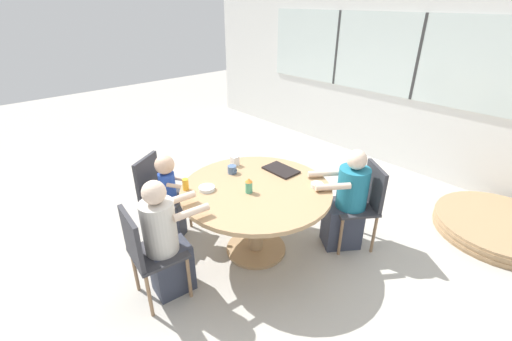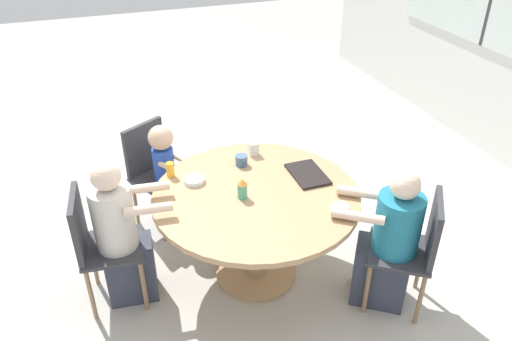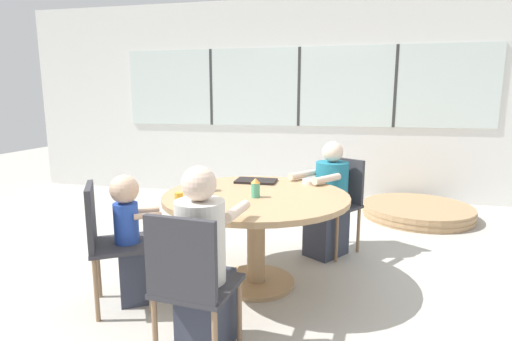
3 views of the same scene
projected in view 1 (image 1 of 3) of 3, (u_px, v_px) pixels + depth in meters
name	position (u px, v px, depth m)	size (l,w,h in m)	color
ground_plane	(256.00, 249.00, 3.49)	(16.00, 16.00, 0.00)	#B2ADA3
wall_back_with_windows	(417.00, 71.00, 4.61)	(8.40, 0.08, 2.80)	silver
dining_table	(256.00, 201.00, 3.23)	(1.40, 1.40, 0.73)	tan
chair_for_woman_green_shirt	(146.00, 249.00, 2.70)	(0.44, 0.44, 0.88)	#333338
chair_for_man_blue_shirt	(364.00, 199.00, 3.37)	(0.56, 0.56, 0.88)	#333338
chair_for_toddler	(157.00, 190.00, 3.53)	(0.55, 0.55, 0.88)	#333338
person_woman_green_shirt	(166.00, 244.00, 2.79)	(0.33, 0.53, 1.09)	#333847
person_man_blue_shirt	(347.00, 205.00, 3.38)	(0.55, 0.61, 1.05)	#333847
person_toddler	(170.00, 195.00, 3.51)	(0.34, 0.30, 0.93)	#333847
food_tray_dark	(281.00, 170.00, 3.48)	(0.34, 0.22, 0.02)	black
coffee_mug	(232.00, 170.00, 3.42)	(0.10, 0.09, 0.08)	slate
sippy_cup	(249.00, 185.00, 3.06)	(0.07, 0.07, 0.14)	#4CA57F
juice_glass	(186.00, 184.00, 3.12)	(0.06, 0.06, 0.11)	gold
milk_carton_small	(235.00, 161.00, 3.57)	(0.07, 0.07, 0.10)	silver
bowl_white_shallow	(207.00, 188.00, 3.12)	(0.15, 0.15, 0.03)	silver
bowl_cereal	(317.00, 185.00, 3.18)	(0.11, 0.11, 0.04)	silver
folded_table_stack	(499.00, 227.00, 3.72)	(1.30, 1.30, 0.15)	tan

